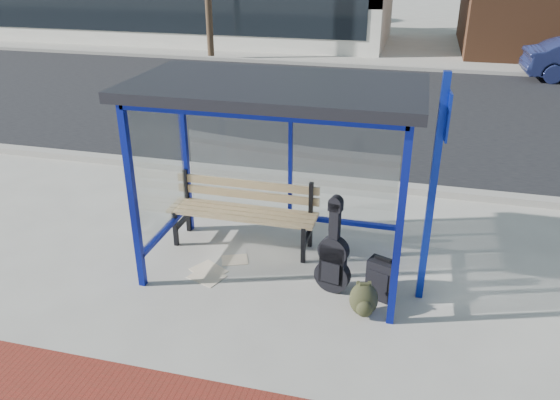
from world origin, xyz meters
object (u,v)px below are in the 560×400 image
(guitar_bag, at_px, (333,260))
(suitcase, at_px, (381,279))
(bench, at_px, (244,208))
(backpack, at_px, (364,300))

(guitar_bag, height_order, suitcase, guitar_bag)
(bench, xyz_separation_m, suitcase, (1.95, -0.85, -0.29))
(guitar_bag, xyz_separation_m, backpack, (0.42, -0.38, -0.25))
(suitcase, bearing_deg, backpack, -91.78)
(bench, relative_size, guitar_bag, 1.73)
(suitcase, bearing_deg, bench, 177.40)
(guitar_bag, relative_size, suitcase, 2.14)
(bench, height_order, suitcase, bench)
(bench, relative_size, suitcase, 3.70)
(bench, bearing_deg, backpack, -33.86)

